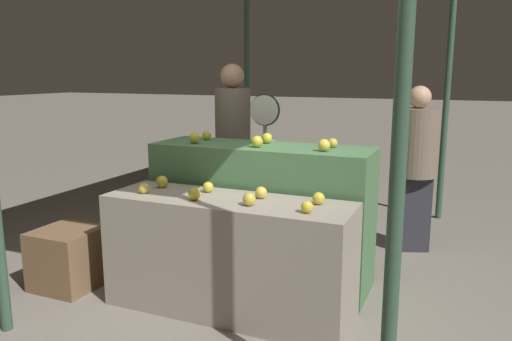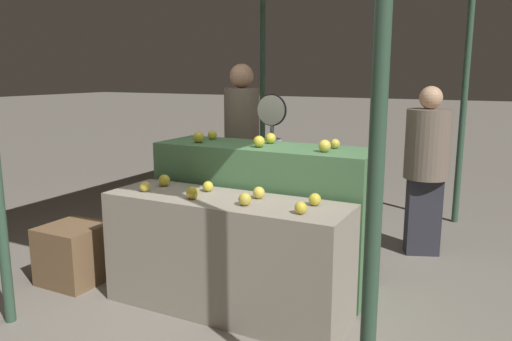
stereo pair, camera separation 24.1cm
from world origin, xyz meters
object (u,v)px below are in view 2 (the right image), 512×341
object	(u,v)px
produce_scale	(271,139)
person_vendor_at_scale	(242,140)
person_customer_left	(427,161)
wooden_crate_side	(75,254)

from	to	relation	value
produce_scale	person_vendor_at_scale	size ratio (longest dim) A/B	0.85
person_customer_left	produce_scale	bearing A→B (deg)	5.37
person_customer_left	wooden_crate_side	size ratio (longest dim) A/B	3.33
person_vendor_at_scale	wooden_crate_side	xyz separation A→B (m)	(-0.70, -1.53, -0.79)
person_customer_left	wooden_crate_side	xyz separation A→B (m)	(-2.38, -1.94, -0.65)
person_vendor_at_scale	person_customer_left	size ratio (longest dim) A/B	1.13
produce_scale	person_vendor_at_scale	distance (m)	0.49
person_vendor_at_scale	person_customer_left	world-z (taller)	person_vendor_at_scale
person_customer_left	wooden_crate_side	bearing A→B (deg)	17.33
produce_scale	person_customer_left	xyz separation A→B (m)	(1.25, 0.64, -0.20)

